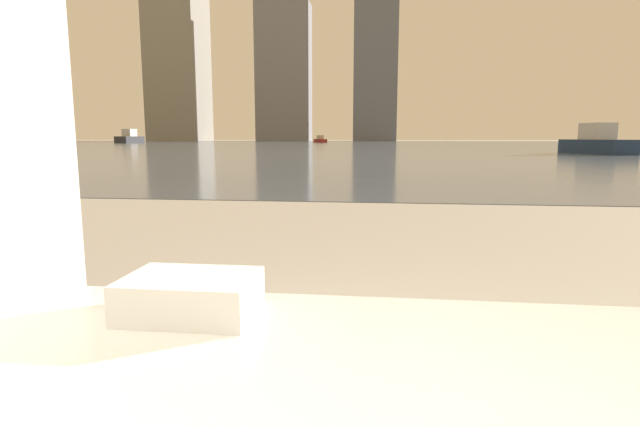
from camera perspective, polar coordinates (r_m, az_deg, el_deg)
towel_stack at (r=1.04m, az=-14.56°, el=-9.06°), size 0.26×0.19×0.08m
harbor_water at (r=61.96m, az=6.83°, el=7.83°), size 180.00×110.00×0.01m
harbor_boat_0 at (r=30.78m, az=29.05°, el=7.05°), size 2.64×4.64×1.65m
harbor_boat_2 at (r=85.40m, az=0.02°, el=8.41°), size 2.64×3.31×1.21m
harbor_boat_3 at (r=64.58m, az=-30.96°, el=7.37°), size 4.15×5.94×2.12m
harbor_boat_4 at (r=36.22m, az=-31.29°, el=6.80°), size 2.06×3.79×1.35m
harbor_boat_5 at (r=84.61m, az=-20.92°, el=8.07°), size 2.13×5.79×2.15m
skyline_tower_0 at (r=131.29m, az=-16.17°, el=22.04°), size 12.03×12.92×63.72m
skyline_tower_1 at (r=121.08m, az=-4.14°, el=15.73°), size 12.14×8.18×31.43m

